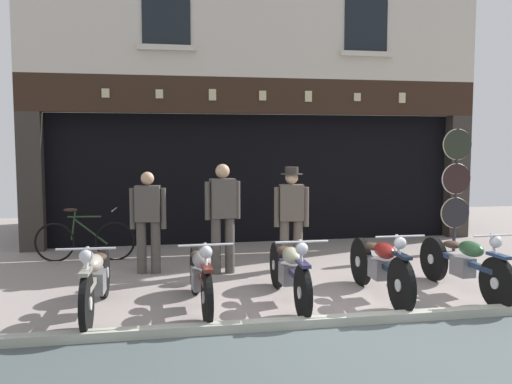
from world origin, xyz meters
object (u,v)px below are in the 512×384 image
object	(u,v)px
tyre_sign_pole	(456,180)
motorcycle_right	(464,263)
motorcycle_left	(96,279)
motorcycle_center_right	(380,265)
salesman_left	(148,218)
advert_board_near	(172,149)
leaning_bicycle	(84,240)
salesman_right	(291,213)
motorcycle_center_left	(201,275)
advert_board_far	(108,156)
motorcycle_center	(289,270)
shopkeeper_center	(223,213)

from	to	relation	value
tyre_sign_pole	motorcycle_right	bearing A→B (deg)	-118.41
motorcycle_right	tyre_sign_pole	distance (m)	3.18
motorcycle_left	motorcycle_center_right	world-z (taller)	motorcycle_center_right
motorcycle_center_right	salesman_left	distance (m)	3.59
tyre_sign_pole	advert_board_near	xyz separation A→B (m)	(-5.16, 1.75, 0.57)
leaning_bicycle	salesman_right	bearing A→B (deg)	73.89
salesman_right	motorcycle_center_left	bearing A→B (deg)	55.31
motorcycle_center_right	salesman_right	size ratio (longest dim) A/B	1.22
motorcycle_right	leaning_bicycle	xyz separation A→B (m)	(-5.27, 3.12, -0.06)
salesman_right	salesman_left	bearing A→B (deg)	3.58
salesman_right	advert_board_far	xyz separation A→B (m)	(-3.03, 2.59, 0.87)
motorcycle_center_right	advert_board_near	xyz separation A→B (m)	(-2.52, 4.41, 1.48)
advert_board_far	motorcycle_center	bearing A→B (deg)	-59.83
salesman_left	advert_board_near	size ratio (longest dim) A/B	1.44
motorcycle_right	advert_board_near	distance (m)	5.97
motorcycle_left	salesman_right	world-z (taller)	salesman_right
advert_board_near	salesman_right	bearing A→B (deg)	-55.34
advert_board_far	motorcycle_right	bearing A→B (deg)	-41.87
motorcycle_center_left	tyre_sign_pole	distance (m)	5.72
motorcycle_center_left	leaning_bicycle	size ratio (longest dim) A/B	1.14
motorcycle_center	leaning_bicycle	distance (m)	4.20
salesman_right	leaning_bicycle	world-z (taller)	salesman_right
motorcycle_right	motorcycle_center	bearing A→B (deg)	-4.01
motorcycle_left	salesman_left	size ratio (longest dim) A/B	1.30
motorcycle_left	tyre_sign_pole	distance (m)	6.83
advert_board_near	leaning_bicycle	xyz separation A→B (m)	(-1.56, -1.31, -1.55)
advert_board_far	leaning_bicycle	distance (m)	1.96
motorcycle_center	salesman_right	distance (m)	1.91
advert_board_far	salesman_left	bearing A→B (deg)	-72.54
motorcycle_center_right	shopkeeper_center	world-z (taller)	shopkeeper_center
motorcycle_center	motorcycle_center_right	size ratio (longest dim) A/B	1.03
motorcycle_center_right	tyre_sign_pole	distance (m)	3.85
motorcycle_left	motorcycle_center_left	bearing A→B (deg)	-177.19
salesman_left	advert_board_far	distance (m)	2.73
motorcycle_left	salesman_right	bearing A→B (deg)	-144.96
salesman_right	advert_board_near	world-z (taller)	advert_board_near
motorcycle_center_right	motorcycle_right	size ratio (longest dim) A/B	0.97
motorcycle_center_left	motorcycle_center_right	xyz separation A→B (m)	(2.34, -0.00, 0.02)
tyre_sign_pole	advert_board_far	xyz separation A→B (m)	(-6.40, 1.75, 0.44)
motorcycle_right	advert_board_near	xyz separation A→B (m)	(-3.71, 4.43, 1.49)
motorcycle_center_left	motorcycle_center	world-z (taller)	motorcycle_center
salesman_right	tyre_sign_pole	world-z (taller)	tyre_sign_pole
salesman_left	leaning_bicycle	distance (m)	1.67
motorcycle_center_right	advert_board_near	bearing A→B (deg)	-59.60
motorcycle_right	advert_board_far	distance (m)	6.78
motorcycle_center_right	motorcycle_center_left	bearing A→B (deg)	0.63
motorcycle_center_left	shopkeeper_center	world-z (taller)	shopkeeper_center
motorcycle_center	shopkeeper_center	distance (m)	1.89
salesman_left	motorcycle_center_left	bearing A→B (deg)	115.93
motorcycle_right	advert_board_near	bearing A→B (deg)	-52.72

